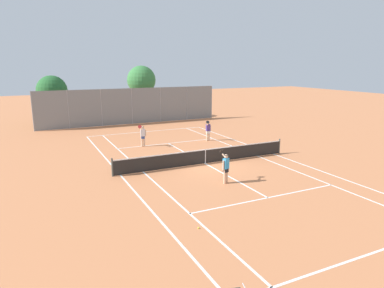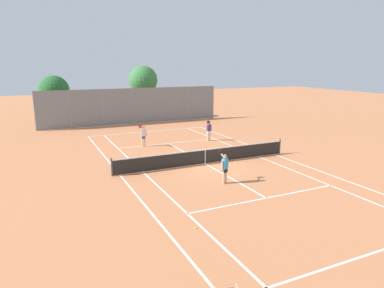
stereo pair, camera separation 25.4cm
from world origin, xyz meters
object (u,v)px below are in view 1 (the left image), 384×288
player_far_right (208,130)px  loose_tennis_ball_0 (198,228)px  tennis_net (205,156)px  player_far_left (143,135)px  player_near_side (226,167)px  tree_behind_left (53,91)px  tree_behind_right (142,81)px  loose_tennis_ball_1 (223,163)px

player_far_right → loose_tennis_ball_0: player_far_right is taller
tennis_net → loose_tennis_ball_0: (-4.40, -7.78, -0.48)m
player_far_right → player_far_left: bearing=176.3°
player_near_side → loose_tennis_ball_0: (-3.64, -4.04, -0.89)m
player_far_right → tree_behind_left: tree_behind_left is taller
player_near_side → tree_behind_left: size_ratio=0.35×
tennis_net → tree_behind_right: size_ratio=1.97×
player_near_side → loose_tennis_ball_1: 3.83m
tennis_net → loose_tennis_ball_0: tennis_net is taller
player_far_right → tree_behind_right: tree_behind_right is taller
player_far_right → tree_behind_left: bearing=126.8°
player_far_left → loose_tennis_ball_1: (3.17, -6.73, -0.89)m
loose_tennis_ball_1 → tennis_net: bearing=155.2°
player_near_side → tree_behind_right: size_ratio=0.29×
loose_tennis_ball_0 → tennis_net: bearing=60.5°
player_near_side → loose_tennis_ball_0: 5.51m
player_far_left → tree_behind_left: size_ratio=0.35×
player_near_side → loose_tennis_ball_0: size_ratio=26.88×
tennis_net → player_far_right: bearing=60.3°
loose_tennis_ball_0 → tree_behind_left: (-3.02, 28.07, 3.42)m
player_far_left → tree_behind_left: (-5.27, 14.04, 2.53)m
tennis_net → player_near_side: 3.84m
loose_tennis_ball_1 → tree_behind_left: size_ratio=0.01×
tree_behind_left → player_far_left: bearing=-69.4°
tennis_net → loose_tennis_ball_1: 1.22m
tennis_net → player_near_side: (-0.76, -3.74, 0.42)m
tennis_net → player_far_right: size_ratio=6.76×
tennis_net → tree_behind_right: tree_behind_right is taller
player_far_left → tree_behind_left: tree_behind_left is taller
loose_tennis_ball_0 → loose_tennis_ball_1: bearing=53.4°
player_far_left → loose_tennis_ball_1: 7.49m
tennis_net → loose_tennis_ball_1: (1.02, -0.47, -0.48)m
tree_behind_right → player_far_right: bearing=-85.7°
tennis_net → loose_tennis_ball_1: size_ratio=181.82×
player_near_side → loose_tennis_ball_1: bearing=61.4°
player_near_side → player_far_right: bearing=66.8°
player_far_left → tree_behind_left: 15.21m
player_far_right → loose_tennis_ball_0: bearing=-119.6°
loose_tennis_ball_1 → tree_behind_right: bearing=86.5°
tennis_net → loose_tennis_ball_1: tennis_net is taller
player_far_right → tree_behind_left: 18.17m
loose_tennis_ball_0 → tree_behind_right: bearing=76.6°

